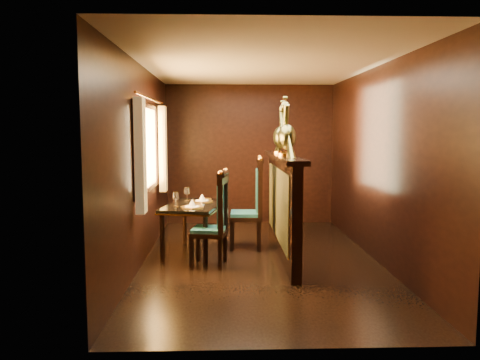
{
  "coord_description": "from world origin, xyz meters",
  "views": [
    {
      "loc": [
        -0.46,
        -5.93,
        1.68
      ],
      "look_at": [
        -0.25,
        0.35,
        1.01
      ],
      "focal_mm": 35.0,
      "sensor_mm": 36.0,
      "label": 1
    }
  ],
  "objects_px": {
    "chair_right": "(254,200)",
    "peacock_right": "(281,128)",
    "chair_left": "(217,216)",
    "dining_table": "(194,209)",
    "peacock_left": "(287,126)"
  },
  "relations": [
    {
      "from": "chair_right",
      "to": "peacock_right",
      "type": "bearing_deg",
      "value": -16.39
    },
    {
      "from": "chair_left",
      "to": "dining_table",
      "type": "bearing_deg",
      "value": 129.22
    },
    {
      "from": "chair_right",
      "to": "chair_left",
      "type": "bearing_deg",
      "value": -117.63
    },
    {
      "from": "peacock_left",
      "to": "peacock_right",
      "type": "height_order",
      "value": "peacock_left"
    },
    {
      "from": "chair_left",
      "to": "peacock_left",
      "type": "bearing_deg",
      "value": 19.19
    },
    {
      "from": "chair_left",
      "to": "peacock_left",
      "type": "height_order",
      "value": "peacock_left"
    },
    {
      "from": "peacock_right",
      "to": "chair_right",
      "type": "bearing_deg",
      "value": 160.93
    },
    {
      "from": "peacock_left",
      "to": "peacock_right",
      "type": "distance_m",
      "value": 0.61
    },
    {
      "from": "chair_left",
      "to": "peacock_left",
      "type": "relative_size",
      "value": 1.59
    },
    {
      "from": "chair_left",
      "to": "chair_right",
      "type": "relative_size",
      "value": 0.91
    },
    {
      "from": "peacock_left",
      "to": "chair_left",
      "type": "bearing_deg",
      "value": -170.9
    },
    {
      "from": "chair_left",
      "to": "chair_right",
      "type": "xyz_separation_m",
      "value": [
        0.51,
        0.88,
        0.06
      ]
    },
    {
      "from": "peacock_right",
      "to": "chair_left",
      "type": "bearing_deg",
      "value": -139.28
    },
    {
      "from": "chair_left",
      "to": "chair_right",
      "type": "distance_m",
      "value": 1.02
    },
    {
      "from": "peacock_left",
      "to": "chair_right",
      "type": "bearing_deg",
      "value": 116.11
    }
  ]
}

